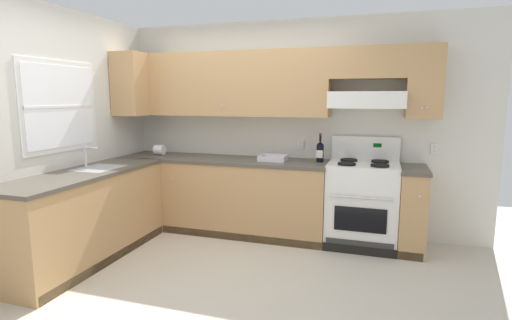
% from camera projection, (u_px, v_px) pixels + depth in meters
% --- Properties ---
extents(ground_plane, '(7.04, 7.04, 0.00)m').
position_uv_depth(ground_plane, '(199.00, 275.00, 3.71)').
color(ground_plane, beige).
extents(wall_back, '(4.68, 0.57, 2.55)m').
position_uv_depth(wall_back, '(280.00, 111.00, 4.80)').
color(wall_back, silver).
rests_on(wall_back, ground_plane).
extents(wall_left, '(0.47, 4.00, 2.55)m').
position_uv_depth(wall_left, '(69.00, 126.00, 4.19)').
color(wall_left, silver).
rests_on(wall_left, ground_plane).
extents(counter_back_run, '(3.60, 0.65, 0.91)m').
position_uv_depth(counter_back_run, '(239.00, 196.00, 4.83)').
color(counter_back_run, tan).
rests_on(counter_back_run, ground_plane).
extents(counter_left_run, '(0.63, 1.91, 1.13)m').
position_uv_depth(counter_left_run, '(86.00, 216.00, 4.01)').
color(counter_left_run, tan).
rests_on(counter_left_run, ground_plane).
extents(stove, '(0.76, 0.62, 1.20)m').
position_uv_depth(stove, '(362.00, 203.00, 4.40)').
color(stove, white).
rests_on(stove, ground_plane).
extents(wine_bottle, '(0.08, 0.08, 0.33)m').
position_uv_depth(wine_bottle, '(320.00, 151.00, 4.53)').
color(wine_bottle, black).
rests_on(wine_bottle, counter_back_run).
extents(bowl, '(0.31, 0.27, 0.06)m').
position_uv_depth(bowl, '(273.00, 159.00, 4.66)').
color(bowl, silver).
rests_on(bowl, counter_back_run).
extents(paper_towel_roll, '(0.13, 0.13, 0.13)m').
position_uv_depth(paper_towel_roll, '(160.00, 150.00, 5.11)').
color(paper_towel_roll, white).
rests_on(paper_towel_roll, counter_back_run).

